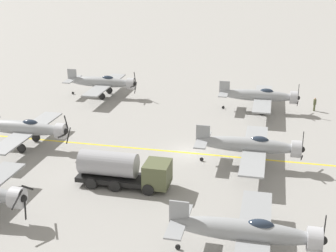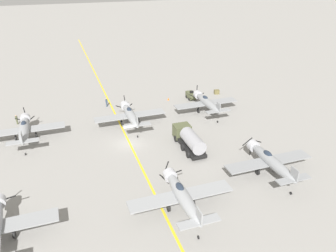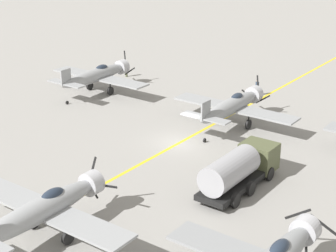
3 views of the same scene
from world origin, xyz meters
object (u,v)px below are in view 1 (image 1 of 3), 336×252
at_px(airplane_near_center, 24,128).
at_px(fuel_tanker, 124,169).
at_px(airplane_mid_left, 260,96).
at_px(airplane_mid_right, 248,232).
at_px(ground_crew_walking, 315,104).
at_px(airplane_near_left, 103,82).
at_px(airplane_mid_center, 251,146).

bearing_deg(airplane_near_center, fuel_tanker, 58.61).
relative_size(airplane_mid_left, airplane_mid_right, 1.00).
bearing_deg(ground_crew_walking, airplane_mid_left, -76.06).
height_order(airplane_near_left, ground_crew_walking, airplane_near_left).
relative_size(airplane_mid_left, ground_crew_walking, 7.01).
bearing_deg(airplane_near_left, fuel_tanker, 17.16).
height_order(airplane_mid_right, airplane_mid_center, airplane_mid_right).
height_order(airplane_mid_left, fuel_tanker, airplane_mid_left).
height_order(fuel_tanker, ground_crew_walking, fuel_tanker).
bearing_deg(airplane_mid_left, ground_crew_walking, 116.16).
bearing_deg(airplane_mid_center, ground_crew_walking, 166.02).
height_order(airplane_near_center, fuel_tanker, airplane_near_center).
bearing_deg(fuel_tanker, airplane_mid_center, 122.37).
bearing_deg(airplane_mid_right, fuel_tanker, -137.66).
relative_size(airplane_near_center, airplane_near_left, 1.00).
height_order(airplane_mid_left, airplane_near_center, airplane_mid_left).
distance_m(airplane_mid_left, ground_crew_walking, 7.03).
relative_size(airplane_mid_center, ground_crew_walking, 7.01).
bearing_deg(ground_crew_walking, airplane_near_center, -57.70).
bearing_deg(airplane_near_left, airplane_mid_center, 42.19).
bearing_deg(airplane_near_left, airplane_near_center, -11.07).
bearing_deg(airplane_mid_left, airplane_near_center, -41.09).
bearing_deg(airplane_near_center, ground_crew_walking, 116.67).
distance_m(airplane_mid_right, airplane_near_left, 39.71).
xyz_separation_m(airplane_mid_right, airplane_near_left, (-33.07, -21.98, 0.00)).
distance_m(airplane_mid_center, fuel_tanker, 12.11).
xyz_separation_m(airplane_mid_right, fuel_tanker, (-8.02, -10.88, -0.50)).
bearing_deg(airplane_mid_left, fuel_tanker, -11.98).
height_order(airplane_near_left, airplane_mid_center, airplane_mid_center).
bearing_deg(airplane_mid_center, airplane_mid_right, 9.35).
bearing_deg(airplane_mid_right, airplane_mid_center, 171.37).
bearing_deg(fuel_tanker, airplane_mid_left, 155.80).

